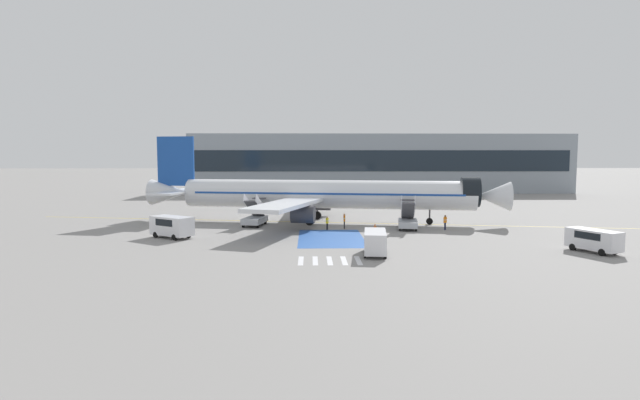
% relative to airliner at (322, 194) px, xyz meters
% --- Properties ---
extents(ground_plane, '(600.00, 600.00, 0.00)m').
position_rel_airliner_xyz_m(ground_plane, '(0.50, 0.16, -3.71)').
color(ground_plane, gray).
extents(apron_leadline_yellow, '(80.65, 14.33, 0.01)m').
position_rel_airliner_xyz_m(apron_leadline_yellow, '(0.66, -0.12, -3.71)').
color(apron_leadline_yellow, gold).
rests_on(apron_leadline_yellow, ground_plane).
extents(apron_stand_patch_blue, '(6.90, 11.90, 0.01)m').
position_rel_airliner_xyz_m(apron_stand_patch_blue, '(0.66, -12.79, -3.71)').
color(apron_stand_patch_blue, '#2856A8').
rests_on(apron_stand_patch_blue, ground_plane).
extents(apron_walkway_bar_0, '(0.44, 3.60, 0.01)m').
position_rel_airliner_xyz_m(apron_walkway_bar_0, '(-2.34, -24.27, -3.71)').
color(apron_walkway_bar_0, silver).
rests_on(apron_walkway_bar_0, ground_plane).
extents(apron_walkway_bar_1, '(0.44, 3.60, 0.01)m').
position_rel_airliner_xyz_m(apron_walkway_bar_1, '(-1.14, -24.27, -3.71)').
color(apron_walkway_bar_1, silver).
rests_on(apron_walkway_bar_1, ground_plane).
extents(apron_walkway_bar_2, '(0.44, 3.60, 0.01)m').
position_rel_airliner_xyz_m(apron_walkway_bar_2, '(0.06, -24.27, -3.71)').
color(apron_walkway_bar_2, silver).
rests_on(apron_walkway_bar_2, ground_plane).
extents(apron_walkway_bar_3, '(0.44, 3.60, 0.01)m').
position_rel_airliner_xyz_m(apron_walkway_bar_3, '(1.26, -24.27, -3.71)').
color(apron_walkway_bar_3, silver).
rests_on(apron_walkway_bar_3, ground_plane).
extents(apron_walkway_bar_4, '(0.44, 3.60, 0.01)m').
position_rel_airliner_xyz_m(apron_walkway_bar_4, '(2.46, -24.27, -3.71)').
color(apron_walkway_bar_4, silver).
rests_on(apron_walkway_bar_4, ground_plane).
extents(airliner, '(47.38, 33.80, 11.37)m').
position_rel_airliner_xyz_m(airliner, '(0.00, 0.00, 0.00)').
color(airliner, silver).
rests_on(airliner, ground_plane).
extents(boarding_stairs_forward, '(3.00, 5.48, 4.18)m').
position_rel_airliner_xyz_m(boarding_stairs_forward, '(10.15, -6.25, -2.70)').
color(boarding_stairs_forward, '#ADB2BA').
rests_on(boarding_stairs_forward, ground_plane).
extents(boarding_stairs_aft, '(3.00, 5.48, 4.16)m').
position_rel_airliner_xyz_m(boarding_stairs_aft, '(-8.48, -2.98, -2.70)').
color(boarding_stairs_aft, '#ADB2BA').
rests_on(boarding_stairs_aft, ground_plane).
extents(fuel_tanker, '(9.35, 3.95, 3.49)m').
position_rel_airliner_xyz_m(fuel_tanker, '(-4.12, 23.75, -1.95)').
color(fuel_tanker, '#38383D').
rests_on(fuel_tanker, ground_plane).
extents(service_van_0, '(2.43, 5.01, 2.10)m').
position_rel_airliner_xyz_m(service_van_0, '(4.18, -21.87, -2.45)').
color(service_van_0, silver).
rests_on(service_van_0, ground_plane).
extents(service_van_1, '(3.60, 4.97, 2.07)m').
position_rel_airliner_xyz_m(service_van_1, '(24.08, -21.18, -2.47)').
color(service_van_1, silver).
rests_on(service_van_1, ground_plane).
extents(service_van_2, '(5.12, 4.45, 2.29)m').
position_rel_airliner_xyz_m(service_van_2, '(-16.29, -12.24, -2.35)').
color(service_van_2, silver).
rests_on(service_van_2, ground_plane).
extents(ground_crew_0, '(0.36, 0.48, 1.61)m').
position_rel_airliner_xyz_m(ground_crew_0, '(0.48, -6.79, -2.80)').
color(ground_crew_0, black).
rests_on(ground_crew_0, ground_plane).
extents(ground_crew_1, '(0.25, 0.44, 1.86)m').
position_rel_airliner_xyz_m(ground_crew_1, '(2.57, -5.96, -2.63)').
color(ground_crew_1, black).
rests_on(ground_crew_1, ground_plane).
extents(ground_crew_2, '(0.46, 0.47, 1.79)m').
position_rel_airliner_xyz_m(ground_crew_2, '(14.41, -7.17, -2.68)').
color(ground_crew_2, '#191E38').
rests_on(ground_crew_2, ground_plane).
extents(traffic_cone_0, '(0.53, 0.53, 0.58)m').
position_rel_airliner_xyz_m(traffic_cone_0, '(6.30, -5.77, -3.42)').
color(traffic_cone_0, orange).
rests_on(traffic_cone_0, ground_plane).
extents(terminal_building, '(90.32, 12.10, 13.89)m').
position_rel_airliner_xyz_m(terminal_building, '(15.45, 55.57, 3.23)').
color(terminal_building, '#89939E').
rests_on(terminal_building, ground_plane).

